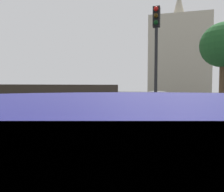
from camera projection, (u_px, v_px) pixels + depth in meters
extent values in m
cube|color=maroon|center=(140.00, 106.00, 14.19)|extent=(1.99, 4.42, 0.59)
cube|color=#461C22|center=(140.00, 98.00, 14.19)|extent=(1.66, 2.38, 0.47)
cylinder|color=black|center=(132.00, 107.00, 15.80)|extent=(0.26, 0.66, 0.64)
cylinder|color=black|center=(153.00, 108.00, 15.37)|extent=(0.26, 0.66, 0.64)
cylinder|color=black|center=(124.00, 112.00, 13.05)|extent=(0.26, 0.66, 0.64)
cylinder|color=black|center=(149.00, 113.00, 12.62)|extent=(0.26, 0.66, 0.64)
cube|color=#B2B5BA|center=(157.00, 100.00, 19.78)|extent=(2.02, 4.61, 0.56)
cube|color=gray|center=(157.00, 94.00, 19.74)|extent=(1.62, 2.02, 0.54)
cylinder|color=black|center=(153.00, 101.00, 21.46)|extent=(0.27, 0.69, 0.67)
cylinder|color=black|center=(167.00, 102.00, 20.85)|extent=(0.27, 0.69, 0.67)
cylinder|color=black|center=(146.00, 104.00, 18.74)|extent=(0.27, 0.69, 0.67)
cylinder|color=black|center=(163.00, 104.00, 18.13)|extent=(0.27, 0.69, 0.67)
cube|color=slate|center=(48.00, 112.00, 10.76)|extent=(1.75, 4.56, 0.62)
cube|color=#4D5C49|center=(51.00, 101.00, 10.99)|extent=(1.52, 2.36, 0.48)
cylinder|color=black|center=(42.00, 123.00, 9.11)|extent=(0.23, 0.67, 0.67)
cylinder|color=black|center=(15.00, 121.00, 9.60)|extent=(0.23, 0.67, 0.67)
cylinder|color=black|center=(75.00, 114.00, 11.95)|extent=(0.23, 0.67, 0.67)
cylinder|color=black|center=(52.00, 113.00, 12.44)|extent=(0.23, 0.67, 0.67)
cube|color=silver|center=(61.00, 147.00, 4.69)|extent=(1.86, 4.47, 0.61)
cube|color=gray|center=(65.00, 124.00, 4.84)|extent=(1.56, 2.25, 0.44)
cylinder|color=black|center=(69.00, 141.00, 6.34)|extent=(0.25, 0.64, 0.63)
cylinder|color=black|center=(114.00, 146.00, 5.78)|extent=(0.25, 0.64, 0.63)
cylinder|color=black|center=(156.00, 81.00, 7.82)|extent=(0.12, 0.12, 4.15)
cube|color=black|center=(157.00, 17.00, 7.69)|extent=(0.26, 0.26, 0.75)
sphere|color=red|center=(156.00, 9.00, 7.51)|extent=(0.17, 0.17, 0.17)
sphere|color=#392405|center=(156.00, 16.00, 7.52)|extent=(0.17, 0.17, 0.17)
sphere|color=black|center=(156.00, 22.00, 7.54)|extent=(0.17, 0.17, 0.17)
cylinder|color=#4C3823|center=(222.00, 95.00, 9.59)|extent=(0.24, 0.24, 3.22)
sphere|color=#1E5123|center=(223.00, 45.00, 9.46)|extent=(2.09, 2.09, 2.09)
cube|color=beige|center=(178.00, 55.00, 53.66)|extent=(15.97, 8.86, 19.93)
cone|color=#A9A08A|center=(179.00, 4.00, 52.93)|extent=(3.17, 3.17, 6.66)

